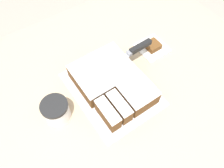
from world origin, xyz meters
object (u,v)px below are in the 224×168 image
Objects in this scene: coffee_cup at (56,111)px; brownie at (153,46)px; knife at (133,51)px; cake at (112,83)px; cake_board at (112,89)px.

coffee_cup reaches higher than brownie.
coffee_cup is at bearing 5.06° from knife.
cake is at bearing -165.01° from brownie.
cake is at bearing 54.00° from cake_board.
knife is 0.38m from coffee_cup.
cake is (0.00, 0.00, 0.04)m from cake_board.
brownie is at bearing -173.57° from knife.
coffee_cup is (-0.38, -0.04, -0.04)m from knife.
cake is 3.17× the size of coffee_cup.
coffee_cup reaches higher than cake.
brownie is (0.13, 0.02, -0.07)m from knife.
cake_board is at bearing -164.30° from brownie.
knife reaches higher than coffee_cup.
coffee_cup is at bearing 175.99° from cake_board.
cake_board is at bearing -4.01° from coffee_cup.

